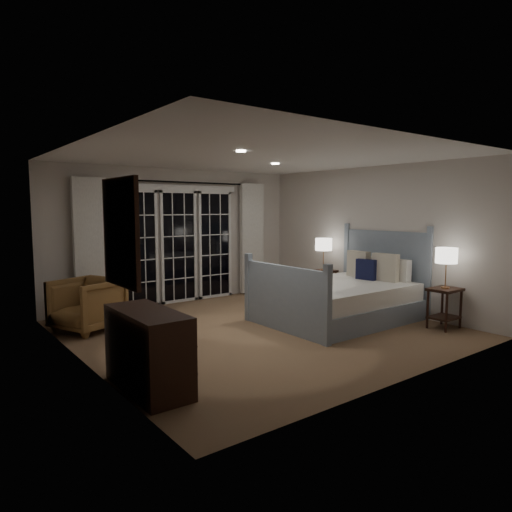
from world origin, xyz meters
TOP-DOWN VIEW (x-y plane):
  - floor at (0.00, 0.00)m, footprint 5.00×5.00m
  - ceiling at (0.00, 0.00)m, footprint 5.00×5.00m
  - wall_left at (-2.50, 0.00)m, footprint 0.02×5.00m
  - wall_right at (2.50, 0.00)m, footprint 0.02×5.00m
  - wall_back at (0.00, 2.50)m, footprint 5.00×0.02m
  - wall_front at (0.00, -2.50)m, footprint 5.00×0.02m
  - french_doors at (0.00, 2.46)m, footprint 2.50×0.04m
  - curtain_rod at (0.00, 2.40)m, footprint 3.50×0.03m
  - curtain_left at (-1.65, 2.38)m, footprint 0.55×0.10m
  - curtain_right at (1.65, 2.38)m, footprint 0.55×0.10m
  - downlight_a at (0.80, 0.60)m, footprint 0.12×0.12m
  - downlight_b at (-0.60, -0.40)m, footprint 0.12×0.12m
  - bed at (1.41, -0.32)m, footprint 2.36×1.70m
  - nightstand_left at (2.21, -1.62)m, footprint 0.46×0.37m
  - nightstand_right at (2.22, 0.87)m, footprint 0.46×0.37m
  - lamp_left at (2.21, -1.62)m, footprint 0.31×0.31m
  - lamp_right at (2.22, 0.87)m, footprint 0.32×0.32m
  - armchair at (-2.03, 1.45)m, footprint 1.09×1.07m
  - dresser at (-2.23, -1.12)m, footprint 0.47×1.11m
  - mirror at (-2.47, -1.12)m, footprint 0.05×0.85m

SIDE VIEW (x-z plane):
  - floor at x=0.00m, z-range 0.00..0.00m
  - bed at x=1.41m, z-range -0.35..1.03m
  - armchair at x=-2.03m, z-range 0.00..0.77m
  - nightstand_right at x=2.22m, z-range 0.09..0.69m
  - nightstand_left at x=2.21m, z-range 0.09..0.69m
  - dresser at x=-2.23m, z-range 0.00..0.79m
  - lamp_left at x=2.21m, z-range 0.78..1.38m
  - lamp_right at x=2.22m, z-range 0.78..1.39m
  - french_doors at x=0.00m, z-range -0.01..2.19m
  - curtain_left at x=-1.65m, z-range 0.02..2.27m
  - curtain_right at x=1.65m, z-range 0.02..2.27m
  - wall_left at x=-2.50m, z-range 0.00..2.50m
  - wall_right at x=2.50m, z-range 0.00..2.50m
  - wall_back at x=0.00m, z-range 0.00..2.50m
  - wall_front at x=0.00m, z-range 0.00..2.50m
  - mirror at x=-2.47m, z-range 1.05..2.05m
  - curtain_rod at x=0.00m, z-range 2.23..2.27m
  - downlight_a at x=0.80m, z-range 2.48..2.50m
  - downlight_b at x=-0.60m, z-range 2.48..2.50m
  - ceiling at x=0.00m, z-range 2.50..2.50m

